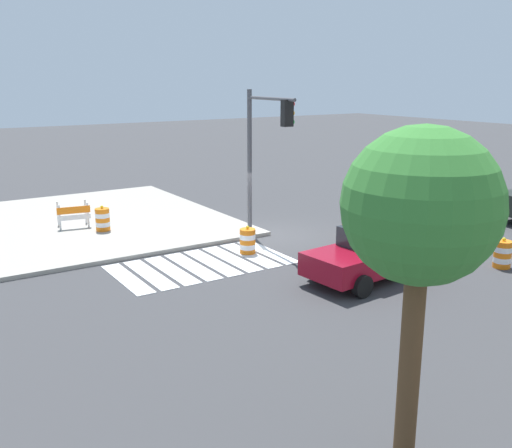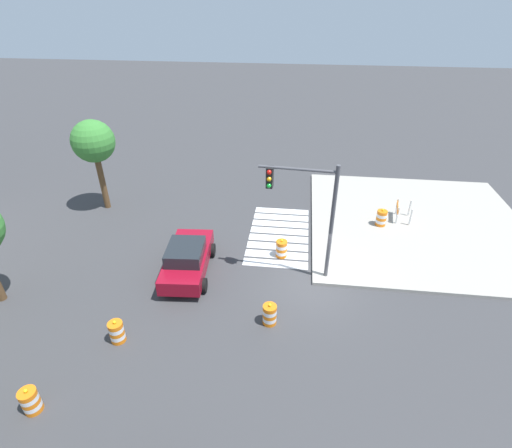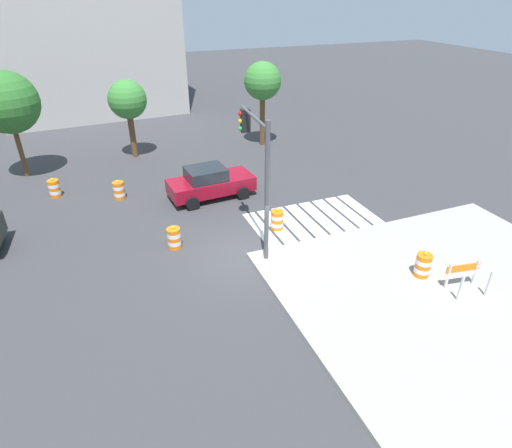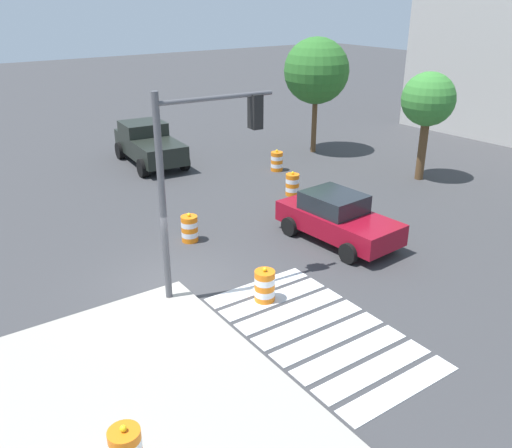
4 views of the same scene
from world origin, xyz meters
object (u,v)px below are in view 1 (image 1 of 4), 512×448
at_px(traffic_barrel_median_near, 349,225).
at_px(traffic_light_pole, 264,138).
at_px(traffic_barrel_on_sidewalk, 103,219).
at_px(traffic_barrel_crosswalk_end, 502,254).
at_px(traffic_barrel_median_far, 248,241).
at_px(street_tree_streetside_far, 421,210).
at_px(construction_barricade, 73,214).
at_px(sports_car, 372,253).

relative_size(traffic_barrel_median_near, traffic_light_pole, 0.19).
relative_size(traffic_barrel_on_sidewalk, traffic_light_pole, 0.19).
bearing_deg(traffic_barrel_on_sidewalk, traffic_barrel_median_near, 145.36).
bearing_deg(traffic_light_pole, traffic_barrel_median_near, 159.49).
distance_m(traffic_barrel_crosswalk_end, traffic_barrel_median_near, 5.89).
relative_size(traffic_barrel_crosswalk_end, traffic_light_pole, 0.19).
height_order(traffic_barrel_crosswalk_end, traffic_barrel_on_sidewalk, traffic_barrel_on_sidewalk).
height_order(traffic_barrel_median_far, street_tree_streetside_far, street_tree_streetside_far).
distance_m(traffic_barrel_median_near, construction_barricade, 11.10).
relative_size(traffic_barrel_crosswalk_end, traffic_barrel_median_near, 1.00).
relative_size(sports_car, traffic_light_pole, 0.80).
bearing_deg(traffic_barrel_on_sidewalk, traffic_light_pole, 137.95).
distance_m(sports_car, traffic_barrel_crosswalk_end, 4.65).
distance_m(traffic_barrel_crosswalk_end, traffic_light_pole, 9.07).
bearing_deg(traffic_light_pole, street_tree_streetside_far, 66.43).
bearing_deg(street_tree_streetside_far, construction_barricade, -88.66).
distance_m(construction_barricade, traffic_light_pole, 8.49).
distance_m(traffic_barrel_median_near, traffic_barrel_on_sidewalk, 9.76).
height_order(traffic_barrel_on_sidewalk, traffic_light_pole, traffic_light_pole).
bearing_deg(traffic_barrel_median_far, construction_barricade, -56.81).
distance_m(sports_car, construction_barricade, 12.40).
height_order(traffic_barrel_crosswalk_end, construction_barricade, construction_barricade).
xyz_separation_m(traffic_light_pole, street_tree_streetside_far, (5.23, 11.99, 0.24)).
relative_size(traffic_barrel_median_far, traffic_barrel_on_sidewalk, 1.00).
bearing_deg(street_tree_streetside_far, traffic_barrel_median_far, -109.33).
height_order(sports_car, traffic_barrel_on_sidewalk, sports_car).
bearing_deg(traffic_light_pole, traffic_barrel_crosswalk_end, 124.98).
xyz_separation_m(sports_car, traffic_barrel_crosswalk_end, (-4.37, 1.56, -0.36)).
bearing_deg(sports_car, traffic_barrel_on_sidewalk, -61.43).
height_order(traffic_barrel_median_far, construction_barricade, construction_barricade).
relative_size(traffic_barrel_median_far, construction_barricade, 0.76).
xyz_separation_m(traffic_barrel_crosswalk_end, construction_barricade, (10.45, -12.37, 0.27)).
distance_m(traffic_barrel_crosswalk_end, street_tree_streetside_far, 11.86).
xyz_separation_m(sports_car, traffic_barrel_median_far, (1.82, -4.29, -0.36)).
bearing_deg(traffic_barrel_crosswalk_end, traffic_barrel_median_far, -43.43).
bearing_deg(construction_barricade, street_tree_streetside_far, 91.34).
xyz_separation_m(construction_barricade, traffic_light_pole, (-5.64, 5.49, 3.19)).
height_order(traffic_barrel_median_far, traffic_barrel_on_sidewalk, traffic_barrel_on_sidewalk).
bearing_deg(traffic_barrel_crosswalk_end, traffic_light_pole, -55.02).
xyz_separation_m(traffic_barrel_median_near, traffic_barrel_on_sidewalk, (8.03, -5.55, 0.15)).
xyz_separation_m(sports_car, traffic_barrel_on_sidewalk, (5.26, -9.66, -0.21)).
distance_m(traffic_barrel_on_sidewalk, construction_barricade, 1.41).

